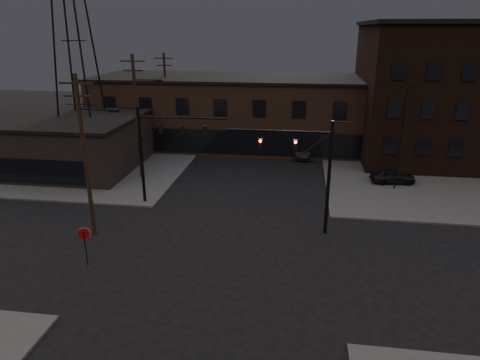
{
  "coord_description": "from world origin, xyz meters",
  "views": [
    {
      "loc": [
        4.43,
        -23.27,
        13.56
      ],
      "look_at": [
        0.39,
        4.9,
        3.5
      ],
      "focal_mm": 32.0,
      "sensor_mm": 36.0,
      "label": 1
    }
  ],
  "objects_px": {
    "parked_car_lot_a": "(393,176)",
    "parked_car_lot_b": "(418,162)",
    "traffic_signal_far": "(156,145)",
    "stop_sign": "(84,238)",
    "car_crossing": "(305,151)",
    "traffic_signal_near": "(312,165)"
  },
  "relations": [
    {
      "from": "parked_car_lot_a",
      "to": "parked_car_lot_b",
      "type": "height_order",
      "value": "parked_car_lot_a"
    },
    {
      "from": "traffic_signal_far",
      "to": "parked_car_lot_a",
      "type": "distance_m",
      "value": 21.56
    },
    {
      "from": "stop_sign",
      "to": "parked_car_lot_b",
      "type": "distance_m",
      "value": 33.37
    },
    {
      "from": "parked_car_lot_a",
      "to": "car_crossing",
      "type": "relative_size",
      "value": 0.88
    },
    {
      "from": "traffic_signal_far",
      "to": "car_crossing",
      "type": "height_order",
      "value": "traffic_signal_far"
    },
    {
      "from": "parked_car_lot_a",
      "to": "traffic_signal_near",
      "type": "bearing_deg",
      "value": 139.05
    },
    {
      "from": "traffic_signal_far",
      "to": "car_crossing",
      "type": "distance_m",
      "value": 19.84
    },
    {
      "from": "parked_car_lot_b",
      "to": "car_crossing",
      "type": "bearing_deg",
      "value": 106.5
    },
    {
      "from": "traffic_signal_near",
      "to": "stop_sign",
      "type": "bearing_deg",
      "value": -154.1
    },
    {
      "from": "traffic_signal_far",
      "to": "stop_sign",
      "type": "xyz_separation_m",
      "value": [
        -1.28,
        -9.99,
        -3.17
      ]
    },
    {
      "from": "car_crossing",
      "to": "stop_sign",
      "type": "bearing_deg",
      "value": -109.55
    },
    {
      "from": "traffic_signal_near",
      "to": "parked_car_lot_a",
      "type": "relative_size",
      "value": 2.01
    },
    {
      "from": "traffic_signal_far",
      "to": "car_crossing",
      "type": "bearing_deg",
      "value": 52.48
    },
    {
      "from": "traffic_signal_near",
      "to": "car_crossing",
      "type": "bearing_deg",
      "value": 90.84
    },
    {
      "from": "traffic_signal_far",
      "to": "parked_car_lot_a",
      "type": "xyz_separation_m",
      "value": [
        19.78,
        7.47,
        -4.18
      ]
    },
    {
      "from": "traffic_signal_far",
      "to": "car_crossing",
      "type": "relative_size",
      "value": 1.77
    },
    {
      "from": "parked_car_lot_b",
      "to": "traffic_signal_far",
      "type": "bearing_deg",
      "value": 148.48
    },
    {
      "from": "traffic_signal_near",
      "to": "traffic_signal_far",
      "type": "xyz_separation_m",
      "value": [
        -12.07,
        3.5,
        0.08
      ]
    },
    {
      "from": "traffic_signal_near",
      "to": "car_crossing",
      "type": "distance_m",
      "value": 19.33
    },
    {
      "from": "stop_sign",
      "to": "parked_car_lot_a",
      "type": "xyz_separation_m",
      "value": [
        21.07,
        17.46,
        -1.02
      ]
    },
    {
      "from": "traffic_signal_near",
      "to": "car_crossing",
      "type": "relative_size",
      "value": 1.77
    },
    {
      "from": "parked_car_lot_b",
      "to": "car_crossing",
      "type": "relative_size",
      "value": 0.95
    }
  ]
}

